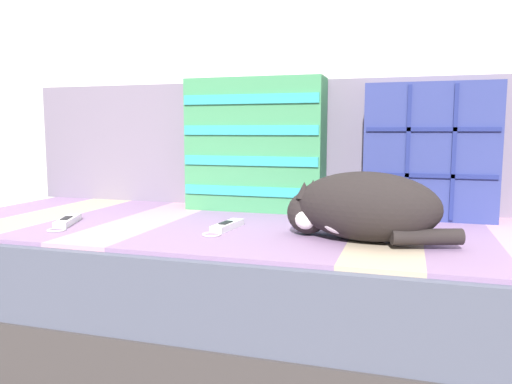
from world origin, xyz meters
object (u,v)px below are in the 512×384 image
at_px(throw_pillow_striped, 255,145).
at_px(couch, 236,282).
at_px(throw_pillow_quilted, 430,152).
at_px(sleeping_cat, 359,208).
at_px(game_remote_far, 67,221).
at_px(game_remote_near, 226,226).

bearing_deg(throw_pillow_striped, couch, -88.09).
height_order(throw_pillow_quilted, sleeping_cat, throw_pillow_quilted).
bearing_deg(sleeping_cat, game_remote_far, -177.42).
height_order(game_remote_near, game_remote_far, same).
xyz_separation_m(couch, game_remote_far, (-0.45, -0.19, 0.19)).
bearing_deg(throw_pillow_striped, sleeping_cat, -44.54).
xyz_separation_m(throw_pillow_quilted, throw_pillow_striped, (-0.55, -0.00, 0.02)).
bearing_deg(game_remote_far, game_remote_near, 8.06).
relative_size(throw_pillow_striped, sleeping_cat, 1.08).
height_order(throw_pillow_quilted, game_remote_far, throw_pillow_quilted).
xyz_separation_m(couch, game_remote_near, (0.02, -0.12, 0.19)).
bearing_deg(sleeping_cat, throw_pillow_striped, 135.46).
relative_size(couch, sleeping_cat, 4.40).
xyz_separation_m(throw_pillow_striped, game_remote_far, (-0.44, -0.41, -0.21)).
relative_size(couch, throw_pillow_quilted, 4.58).
height_order(sleeping_cat, game_remote_far, sleeping_cat).
bearing_deg(game_remote_near, throw_pillow_quilted, 33.36).
bearing_deg(throw_pillow_striped, game_remote_far, -136.69).
height_order(throw_pillow_quilted, game_remote_near, throw_pillow_quilted).
height_order(couch, throw_pillow_quilted, throw_pillow_quilted).
relative_size(couch, game_remote_far, 9.05).
xyz_separation_m(throw_pillow_quilted, game_remote_near, (-0.53, -0.35, -0.20)).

